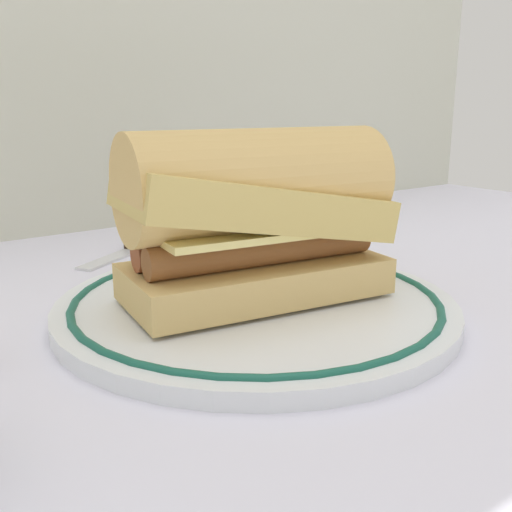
{
  "coord_description": "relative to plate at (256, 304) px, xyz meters",
  "views": [
    {
      "loc": [
        -0.22,
        -0.3,
        0.16
      ],
      "look_at": [
        0.03,
        0.04,
        0.04
      ],
      "focal_mm": 41.91,
      "sensor_mm": 36.0,
      "label": 1
    }
  ],
  "objects": [
    {
      "name": "butter_knife",
      "position": [
        0.01,
        0.23,
        -0.0
      ],
      "size": [
        0.13,
        0.09,
        0.01
      ],
      "color": "silver",
      "rests_on": "ground_plane"
    },
    {
      "name": "sausage_sandwich",
      "position": [
        -0.0,
        -0.0,
        0.07
      ],
      "size": [
        0.2,
        0.12,
        0.12
      ],
      "rotation": [
        0.0,
        0.0,
        -0.15
      ],
      "color": "tan",
      "rests_on": "plate"
    },
    {
      "name": "plate",
      "position": [
        0.0,
        0.0,
        0.0
      ],
      "size": [
        0.3,
        0.3,
        0.01
      ],
      "color": "white",
      "rests_on": "ground_plane"
    },
    {
      "name": "ground_plane",
      "position": [
        -0.03,
        -0.04,
        -0.01
      ],
      "size": [
        1.5,
        1.5,
        0.0
      ],
      "primitive_type": "plane",
      "color": "silver"
    }
  ]
}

